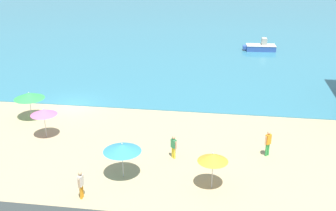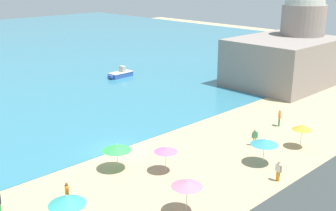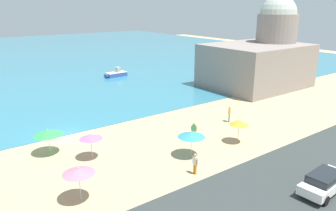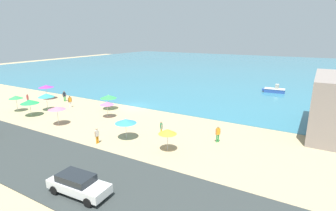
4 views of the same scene
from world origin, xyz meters
TOP-DOWN VIEW (x-y plane):
  - ground_plane at (0.00, 0.00)m, footprint 160.00×160.00m
  - sea at (0.00, 55.00)m, footprint 150.00×110.00m
  - beach_umbrella_1 at (7.05, -10.50)m, footprint 2.25×2.25m
  - beach_umbrella_2 at (0.29, -6.01)m, footprint 1.86×1.86m
  - beach_umbrella_7 at (12.31, -10.90)m, footprint 1.73×1.73m
  - beach_umbrella_8 at (-2.20, -3.04)m, footprint 2.34×2.34m
  - bather_2 at (15.71, -6.60)m, footprint 0.44×0.42m
  - bather_3 at (9.70, -7.79)m, footprint 0.43×0.43m
  - bather_5 at (5.33, -12.97)m, footprint 0.24×0.57m
  - skiff_nearshore at (16.88, 21.12)m, footprint 4.07×1.85m

SIDE VIEW (x-z plane):
  - ground_plane at x=0.00m, z-range 0.00..0.00m
  - sea at x=0.00m, z-range 0.00..0.05m
  - skiff_nearshore at x=16.88m, z-range -0.30..1.30m
  - bather_3 at x=9.70m, z-range 0.09..1.67m
  - bather_5 at x=5.33m, z-range 0.10..1.75m
  - bather_2 at x=15.71m, z-range 0.11..1.87m
  - beach_umbrella_8 at x=-2.20m, z-range 0.80..3.01m
  - beach_umbrella_2 at x=0.29m, z-range 0.82..3.01m
  - beach_umbrella_7 at x=12.31m, z-range 0.81..3.05m
  - beach_umbrella_1 at x=7.05m, z-range 0.82..3.05m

